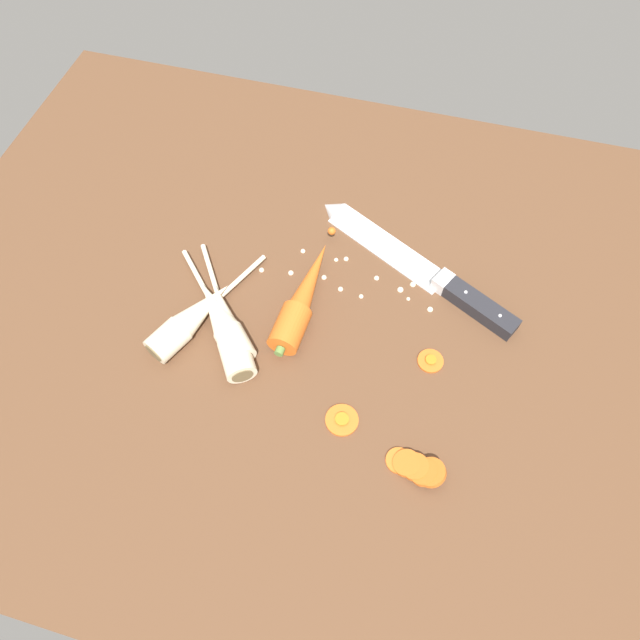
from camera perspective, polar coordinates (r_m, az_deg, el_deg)
The scene contains 10 objects.
ground_plane at distance 79.79cm, azimuth 0.38°, elevation -0.06°, with size 120.00×90.00×4.00cm, color brown.
chefs_knife at distance 83.28cm, azimuth 9.16°, elevation 5.96°, with size 32.37×18.96×4.18cm.
whole_carrot at distance 76.99cm, azimuth -1.76°, elevation 2.30°, with size 5.38×22.25×4.20cm.
parsnip_front at distance 76.37cm, azimuth -9.98°, elevation -0.03°, with size 16.01×16.40×4.00cm.
parsnip_mid_left at distance 77.33cm, azimuth -12.94°, elevation 0.16°, with size 10.93×20.16×4.00cm.
parsnip_mid_right at distance 75.62cm, azimuth -9.36°, elevation -0.84°, with size 14.73×20.08×4.00cm.
carrot_slice_stack at distance 69.60cm, azimuth 9.73°, elevation -14.58°, with size 7.30×4.21×2.68cm.
carrot_slice_stray_near at distance 71.05cm, azimuth 2.25°, elevation -10.10°, with size 4.21×4.21×0.70cm.
carrot_slice_stray_mid at distance 75.65cm, azimuth 11.22°, elevation -4.06°, with size 3.47×3.47×0.70cm.
mince_crumbs at distance 81.29cm, azimuth 4.06°, elevation 4.57°, with size 25.75×11.56×0.90cm.
Camera 1 is at (9.94, -38.64, 67.10)cm, focal length 31.37 mm.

